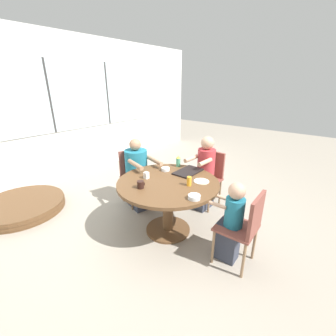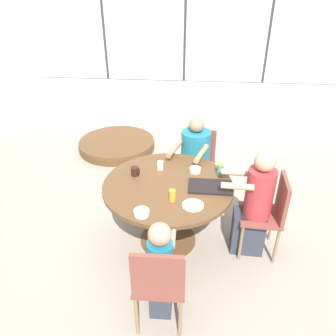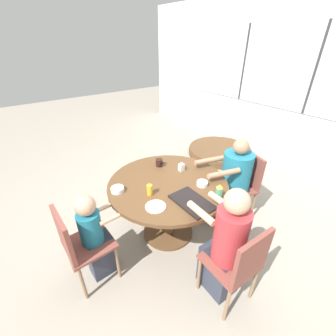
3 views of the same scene
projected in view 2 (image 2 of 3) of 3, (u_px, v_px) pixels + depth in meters
The scene contains 18 objects.
ground_plane at pixel (168, 240), 3.59m from camera, with size 16.00×16.00×0.00m, color gray.
wall_back_with_windows at pixel (185, 53), 5.34m from camera, with size 8.40×0.08×2.80m.
dining_table at pixel (168, 197), 3.30m from camera, with size 1.29×1.29×0.74m.
chair_for_woman_green_shirt at pixel (198, 157), 4.14m from camera, with size 0.50×0.50×0.88m.
chair_for_man_blue_shirt at pixel (271, 210), 3.20m from camera, with size 0.42×0.42×0.88m.
chair_for_toddler at pixel (159, 281), 2.45m from camera, with size 0.41×0.41×0.88m.
person_woman_green_shirt at pixel (194, 166), 4.02m from camera, with size 0.51×0.70×1.11m.
person_man_blue_shirt at pixel (254, 207), 3.22m from camera, with size 0.52×0.32×1.16m.
person_toddler at pixel (161, 272), 2.62m from camera, with size 0.23×0.39×0.96m.
food_tray_dark at pixel (210, 187), 3.16m from camera, with size 0.42×0.26×0.02m.
coffee_mug at pixel (135, 171), 3.34m from camera, with size 0.09×0.08×0.09m.
sippy_cup at pixel (220, 168), 3.33m from camera, with size 0.07×0.07×0.16m.
juice_glass at pixel (172, 195), 2.95m from camera, with size 0.06×0.06×0.11m.
milk_carton_small at pixel (160, 165), 3.44m from camera, with size 0.06×0.06×0.09m.
bowl_white_shallow at pixel (195, 170), 3.41m from camera, with size 0.12×0.12×0.04m.
bowl_cereal at pixel (142, 213), 2.79m from camera, with size 0.13×0.13×0.05m.
plate_tortillas at pixel (193, 205), 2.91m from camera, with size 0.19×0.19×0.01m.
folded_table_stack at pixel (117, 144), 5.46m from camera, with size 1.25×1.25×0.15m.
Camera 2 is at (0.25, -2.69, 2.50)m, focal length 35.00 mm.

